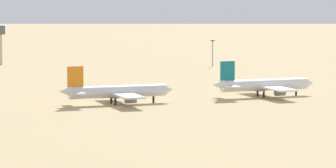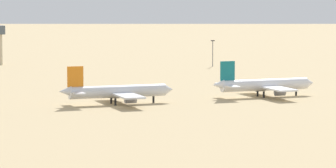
% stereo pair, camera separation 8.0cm
% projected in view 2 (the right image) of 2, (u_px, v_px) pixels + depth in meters
% --- Properties ---
extents(ground, '(4000.00, 4000.00, 0.00)m').
position_uv_depth(ground, '(119.00, 107.00, 324.46)').
color(ground, tan).
extents(parked_jet_orange_4, '(38.97, 32.76, 12.88)m').
position_uv_depth(parked_jet_orange_4, '(117.00, 92.00, 330.96)').
color(parked_jet_orange_4, silver).
rests_on(parked_jet_orange_4, ground).
extents(parked_jet_teal_5, '(39.01, 32.69, 12.91)m').
position_uv_depth(parked_jet_teal_5, '(264.00, 85.00, 352.66)').
color(parked_jet_teal_5, white).
rests_on(parked_jet_teal_5, ground).
extents(light_pole_mid, '(1.80, 0.50, 12.59)m').
position_uv_depth(light_pole_mid, '(213.00, 51.00, 482.89)').
color(light_pole_mid, '#59595E').
rests_on(light_pole_mid, ground).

